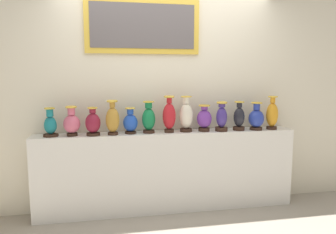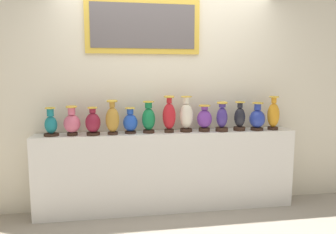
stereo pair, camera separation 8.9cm
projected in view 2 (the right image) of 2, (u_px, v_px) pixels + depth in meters
ground_plane at (168, 209)px, 3.76m from camera, size 11.20×11.20×0.00m
display_shelf at (168, 171)px, 3.70m from camera, size 3.00×0.29×0.93m
back_wall at (165, 83)px, 3.76m from camera, size 5.20×0.14×2.96m
vase_teal at (51, 124)px, 3.40m from camera, size 0.16×0.16×0.31m
vase_rose at (72, 123)px, 3.42m from camera, size 0.18×0.18×0.32m
vase_burgundy at (93, 123)px, 3.44m from camera, size 0.16×0.16×0.31m
vase_ochre at (112, 119)px, 3.47m from camera, size 0.15×0.15×0.38m
vase_sapphire at (130, 122)px, 3.54m from camera, size 0.16×0.16×0.29m
vase_emerald at (149, 119)px, 3.57m from camera, size 0.15×0.15×0.36m
vase_crimson at (169, 116)px, 3.59m from camera, size 0.15×0.15×0.42m
vase_ivory at (186, 116)px, 3.64m from camera, size 0.16×0.16×0.41m
vase_violet at (204, 119)px, 3.66m from camera, size 0.17×0.17×0.31m
vase_indigo at (222, 118)px, 3.67m from camera, size 0.15×0.15×0.35m
vase_onyx at (240, 118)px, 3.72m from camera, size 0.14×0.14×0.34m
vase_cobalt at (257, 118)px, 3.73m from camera, size 0.18×0.18×0.33m
vase_amber at (273, 115)px, 3.77m from camera, size 0.14×0.14×0.40m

